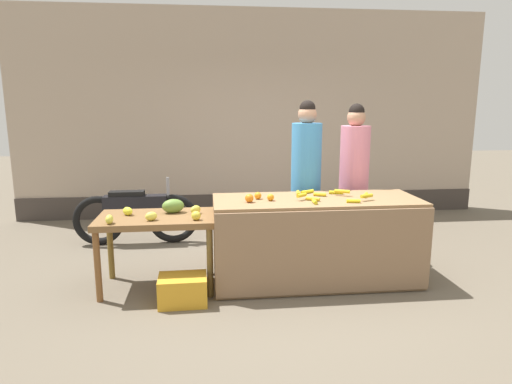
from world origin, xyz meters
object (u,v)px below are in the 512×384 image
at_px(parked_motorcycle, 136,214).
at_px(produce_sack, 235,238).
at_px(vendor_woman_pink_shirt, 354,181).
at_px(produce_crate, 183,290).
at_px(vendor_woman_blue_shirt, 306,182).

distance_m(parked_motorcycle, produce_sack, 1.48).
relative_size(vendor_woman_pink_shirt, parked_motorcycle, 1.13).
bearing_deg(parked_motorcycle, produce_crate, -69.78).
xyz_separation_m(vendor_woman_pink_shirt, parked_motorcycle, (-2.64, 0.77, -0.51)).
xyz_separation_m(vendor_woman_blue_shirt, produce_sack, (-0.81, 0.03, -0.65)).
height_order(vendor_woman_blue_shirt, produce_sack, vendor_woman_blue_shirt).
relative_size(vendor_woman_blue_shirt, produce_crate, 4.20).
relative_size(vendor_woman_blue_shirt, vendor_woman_pink_shirt, 1.02).
xyz_separation_m(vendor_woman_blue_shirt, parked_motorcycle, (-2.06, 0.83, -0.53)).
bearing_deg(vendor_woman_pink_shirt, vendor_woman_blue_shirt, -174.43).
bearing_deg(produce_sack, parked_motorcycle, 147.43).
height_order(vendor_woman_pink_shirt, produce_crate, vendor_woman_pink_shirt).
distance_m(vendor_woman_blue_shirt, vendor_woman_pink_shirt, 0.59).
xyz_separation_m(vendor_woman_pink_shirt, produce_sack, (-1.40, -0.02, -0.63)).
bearing_deg(parked_motorcycle, produce_sack, -32.57).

